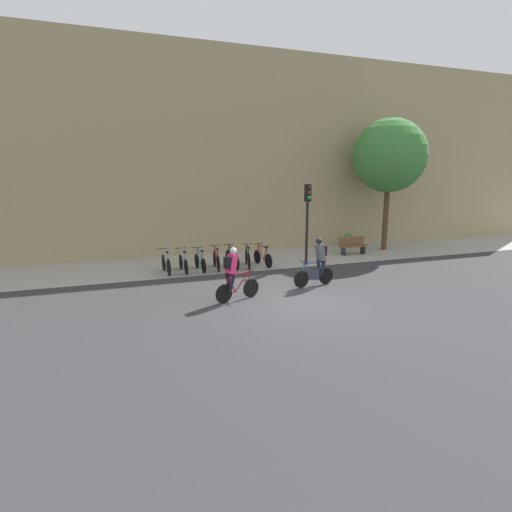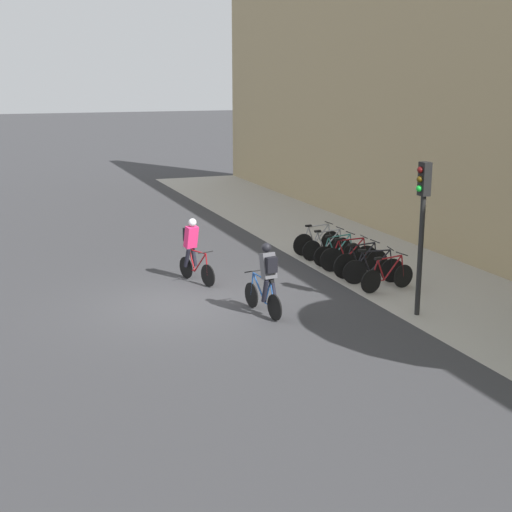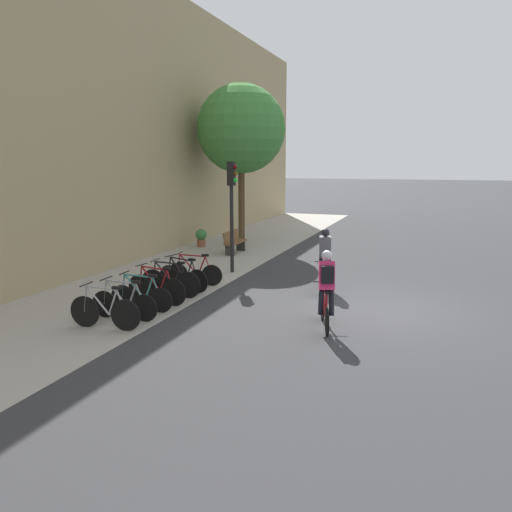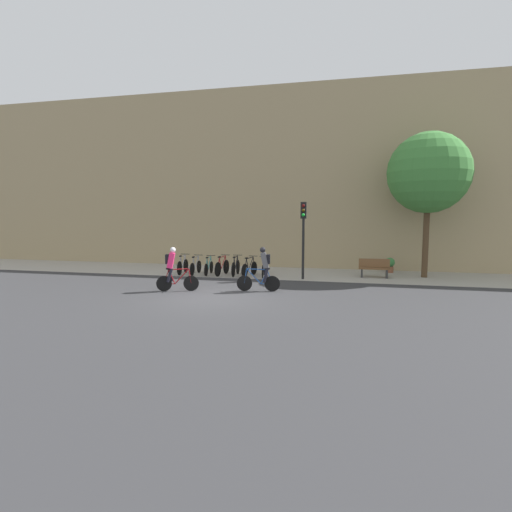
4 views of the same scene
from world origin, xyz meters
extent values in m
plane|color=#333335|center=(0.00, 0.00, 0.00)|extent=(200.00, 200.00, 0.00)
cube|color=#A39E93|center=(0.00, 6.75, 0.00)|extent=(44.00, 4.50, 0.01)
cube|color=tan|center=(0.00, 9.30, 5.09)|extent=(44.00, 0.60, 10.19)
cylinder|color=black|center=(-1.29, 1.09, 0.30)|extent=(0.59, 0.22, 0.61)
cylinder|color=black|center=(-2.30, 0.77, 0.30)|extent=(0.59, 0.22, 0.61)
cylinder|color=maroon|center=(-1.63, 0.98, 0.59)|extent=(0.56, 0.21, 0.62)
cylinder|color=maroon|center=(-2.01, 0.86, 0.57)|extent=(0.27, 0.12, 0.58)
cylinder|color=maroon|center=(-1.74, 0.94, 0.87)|extent=(0.76, 0.28, 0.07)
cylinder|color=maroon|center=(-2.10, 0.83, 0.30)|extent=(0.41, 0.16, 0.05)
cylinder|color=maroon|center=(-2.21, 0.80, 0.58)|extent=(0.22, 0.10, 0.56)
cylinder|color=maroon|center=(-1.33, 1.08, 0.59)|extent=(0.13, 0.07, 0.59)
cylinder|color=black|center=(-1.37, 1.06, 0.92)|extent=(0.17, 0.45, 0.03)
cube|color=black|center=(-2.12, 0.82, 0.89)|extent=(0.21, 0.14, 0.06)
cube|color=#E52866|center=(-2.02, 0.85, 1.22)|extent=(0.40, 0.40, 0.63)
sphere|color=silver|center=(-1.94, 0.88, 1.63)|extent=(0.28, 0.28, 0.22)
cylinder|color=black|center=(-2.03, 0.73, 0.65)|extent=(0.30, 0.19, 0.56)
cylinder|color=black|center=(-2.10, 0.94, 0.65)|extent=(0.26, 0.18, 0.56)
cube|color=black|center=(-2.15, 0.81, 1.27)|extent=(0.21, 0.29, 0.36)
cylinder|color=black|center=(0.76, 1.55, 0.31)|extent=(0.61, 0.12, 0.61)
cylinder|color=black|center=(1.85, 1.71, 0.31)|extent=(0.61, 0.12, 0.61)
cylinder|color=#1E478C|center=(1.13, 1.60, 0.59)|extent=(0.60, 0.13, 0.62)
cylinder|color=#1E478C|center=(1.53, 1.66, 0.57)|extent=(0.28, 0.08, 0.58)
cylinder|color=#1E478C|center=(1.25, 1.62, 0.87)|extent=(0.81, 0.16, 0.07)
cylinder|color=#1E478C|center=(1.63, 1.68, 0.30)|extent=(0.44, 0.09, 0.05)
cylinder|color=#1E478C|center=(1.75, 1.69, 0.58)|extent=(0.23, 0.06, 0.56)
cylinder|color=#1E478C|center=(0.81, 1.56, 0.60)|extent=(0.13, 0.05, 0.59)
cylinder|color=black|center=(0.85, 1.56, 0.93)|extent=(0.09, 0.46, 0.03)
cube|color=black|center=(1.65, 1.68, 0.90)|extent=(0.21, 0.11, 0.06)
cube|color=#4C4C51|center=(1.56, 1.67, 1.23)|extent=(0.36, 0.36, 0.63)
sphere|color=black|center=(1.48, 1.65, 1.64)|extent=(0.25, 0.25, 0.22)
cylinder|color=black|center=(1.59, 1.78, 0.65)|extent=(0.29, 0.15, 0.56)
cylinder|color=black|center=(1.62, 1.56, 0.65)|extent=(0.25, 0.14, 0.56)
cube|color=black|center=(1.69, 1.69, 1.28)|extent=(0.18, 0.28, 0.36)
cylinder|color=black|center=(-3.55, 5.85, 0.35)|extent=(0.09, 0.70, 0.70)
cylinder|color=black|center=(-3.46, 4.87, 0.35)|extent=(0.09, 0.70, 0.70)
cylinder|color=#99999E|center=(-3.52, 5.52, 0.63)|extent=(0.09, 0.55, 0.62)
cylinder|color=#99999E|center=(-3.49, 5.15, 0.62)|extent=(0.06, 0.26, 0.58)
cylinder|color=#99999E|center=(-3.51, 5.41, 0.91)|extent=(0.10, 0.74, 0.07)
cylinder|color=#99999E|center=(-3.48, 5.06, 0.34)|extent=(0.06, 0.40, 0.05)
cylinder|color=#99999E|center=(-3.47, 4.95, 0.62)|extent=(0.05, 0.21, 0.56)
cylinder|color=#99999E|center=(-3.54, 5.81, 0.64)|extent=(0.05, 0.12, 0.58)
cylinder|color=black|center=(-3.54, 5.77, 0.97)|extent=(0.46, 0.07, 0.03)
cube|color=black|center=(-3.48, 5.04, 0.94)|extent=(0.10, 0.21, 0.06)
cylinder|color=black|center=(-2.82, 5.88, 0.32)|extent=(0.06, 0.64, 0.63)
cylinder|color=black|center=(-2.78, 4.83, 0.32)|extent=(0.06, 0.64, 0.63)
cylinder|color=#99999E|center=(-2.81, 5.53, 0.60)|extent=(0.06, 0.58, 0.62)
cylinder|color=#99999E|center=(-2.79, 5.14, 0.58)|extent=(0.05, 0.27, 0.58)
cylinder|color=#99999E|center=(-2.80, 5.41, 0.88)|extent=(0.07, 0.78, 0.07)
cylinder|color=#99999E|center=(-2.79, 5.04, 0.31)|extent=(0.05, 0.42, 0.05)
cylinder|color=#99999E|center=(-2.78, 4.93, 0.59)|extent=(0.04, 0.22, 0.56)
cylinder|color=#99999E|center=(-2.82, 5.84, 0.61)|extent=(0.04, 0.12, 0.59)
cylinder|color=black|center=(-2.82, 5.80, 0.94)|extent=(0.46, 0.05, 0.03)
cube|color=black|center=(-2.79, 5.02, 0.91)|extent=(0.09, 0.20, 0.06)
cylinder|color=black|center=(-2.14, 5.86, 0.31)|extent=(0.09, 0.62, 0.62)
cylinder|color=black|center=(-2.05, 4.85, 0.31)|extent=(0.09, 0.62, 0.62)
cylinder|color=teal|center=(-2.11, 5.52, 0.59)|extent=(0.09, 0.56, 0.62)
cylinder|color=teal|center=(-2.08, 5.15, 0.58)|extent=(0.06, 0.26, 0.58)
cylinder|color=teal|center=(-2.10, 5.41, 0.87)|extent=(0.10, 0.75, 0.07)
cylinder|color=teal|center=(-2.07, 5.06, 0.30)|extent=(0.07, 0.41, 0.05)
cylinder|color=teal|center=(-2.06, 4.94, 0.58)|extent=(0.05, 0.22, 0.56)
cylinder|color=teal|center=(-2.13, 5.82, 0.60)|extent=(0.05, 0.12, 0.58)
cylinder|color=black|center=(-2.13, 5.78, 0.93)|extent=(0.46, 0.07, 0.03)
cube|color=black|center=(-2.07, 5.03, 0.90)|extent=(0.10, 0.21, 0.06)
cylinder|color=black|center=(-1.35, 5.89, 0.35)|extent=(0.10, 0.71, 0.71)
cylinder|color=black|center=(-1.44, 4.83, 0.35)|extent=(0.10, 0.71, 0.71)
cylinder|color=maroon|center=(-1.38, 5.53, 0.63)|extent=(0.09, 0.58, 0.62)
cylinder|color=maroon|center=(-1.41, 5.14, 0.62)|extent=(0.06, 0.27, 0.58)
cylinder|color=maroon|center=(-1.39, 5.41, 0.92)|extent=(0.11, 0.78, 0.07)
cylinder|color=maroon|center=(-1.42, 5.04, 0.34)|extent=(0.07, 0.43, 0.05)
cylinder|color=maroon|center=(-1.43, 4.93, 0.63)|extent=(0.05, 0.22, 0.56)
cylinder|color=maroon|center=(-1.35, 5.84, 0.64)|extent=(0.05, 0.12, 0.59)
cylinder|color=black|center=(-1.35, 5.80, 0.97)|extent=(0.46, 0.07, 0.03)
cube|color=black|center=(-1.43, 5.02, 0.94)|extent=(0.10, 0.21, 0.06)
cylinder|color=black|center=(-0.72, 5.87, 0.36)|extent=(0.07, 0.72, 0.72)
cylinder|color=black|center=(-0.66, 4.85, 0.36)|extent=(0.07, 0.72, 0.72)
cylinder|color=black|center=(-0.70, 5.52, 0.64)|extent=(0.07, 0.56, 0.62)
cylinder|color=black|center=(-0.68, 5.14, 0.62)|extent=(0.05, 0.26, 0.58)
cylinder|color=black|center=(-0.69, 5.41, 0.92)|extent=(0.08, 0.76, 0.07)
cylinder|color=black|center=(-0.67, 5.05, 0.35)|extent=(0.05, 0.41, 0.05)
cylinder|color=black|center=(-0.67, 4.94, 0.63)|extent=(0.04, 0.22, 0.56)
cylinder|color=black|center=(-0.72, 5.83, 0.65)|extent=(0.04, 0.12, 0.59)
cylinder|color=black|center=(-0.71, 5.79, 0.98)|extent=(0.46, 0.05, 0.03)
cube|color=black|center=(-0.67, 5.03, 0.95)|extent=(0.09, 0.20, 0.06)
cylinder|color=black|center=(0.12, 5.87, 0.33)|extent=(0.17, 0.66, 0.67)
cylinder|color=black|center=(-0.09, 4.84, 0.33)|extent=(0.17, 0.66, 0.67)
cylinder|color=black|center=(0.05, 5.52, 0.61)|extent=(0.16, 0.57, 0.62)
cylinder|color=black|center=(-0.03, 5.14, 0.60)|extent=(0.09, 0.27, 0.58)
cylinder|color=black|center=(0.02, 5.41, 0.90)|extent=(0.20, 0.77, 0.07)
cylinder|color=black|center=(-0.05, 5.05, 0.32)|extent=(0.12, 0.42, 0.05)
cylinder|color=black|center=(-0.07, 4.94, 0.61)|extent=(0.08, 0.22, 0.56)
cylinder|color=black|center=(0.11, 5.83, 0.62)|extent=(0.06, 0.12, 0.59)
cylinder|color=black|center=(0.10, 5.79, 0.95)|extent=(0.46, 0.12, 0.03)
cube|color=black|center=(-0.06, 5.03, 0.92)|extent=(0.12, 0.21, 0.06)
cylinder|color=black|center=(0.65, 5.88, 0.31)|extent=(0.12, 0.62, 0.62)
cylinder|color=black|center=(0.79, 4.83, 0.31)|extent=(0.12, 0.62, 0.62)
cylinder|color=maroon|center=(0.70, 5.53, 0.59)|extent=(0.12, 0.58, 0.62)
cylinder|color=maroon|center=(0.75, 5.14, 0.58)|extent=(0.08, 0.27, 0.58)
cylinder|color=maroon|center=(0.71, 5.41, 0.88)|extent=(0.14, 0.79, 0.07)
cylinder|color=maroon|center=(0.76, 5.04, 0.30)|extent=(0.09, 0.43, 0.05)
cylinder|color=maroon|center=(0.78, 4.93, 0.59)|extent=(0.06, 0.22, 0.56)
cylinder|color=maroon|center=(0.65, 5.84, 0.60)|extent=(0.05, 0.12, 0.59)
cylinder|color=black|center=(0.66, 5.80, 0.93)|extent=(0.46, 0.09, 0.03)
cube|color=black|center=(0.76, 5.02, 0.90)|extent=(0.11, 0.21, 0.06)
cylinder|color=black|center=(2.68, 4.99, 1.79)|extent=(0.12, 0.12, 3.58)
cube|color=black|center=(2.68, 4.99, 3.20)|extent=(0.26, 0.20, 0.76)
sphere|color=#590C0C|center=(2.68, 4.86, 3.41)|extent=(0.15, 0.15, 0.15)
sphere|color=#4C380A|center=(2.68, 4.86, 3.20)|extent=(0.15, 0.15, 0.15)
sphere|color=green|center=(2.68, 4.86, 2.99)|extent=(0.15, 0.15, 0.15)
cube|color=brown|center=(5.96, 6.22, 0.45)|extent=(1.44, 0.40, 0.08)
cube|color=brown|center=(5.96, 6.40, 0.69)|extent=(1.44, 0.12, 0.40)
cube|color=#2D2D2D|center=(5.38, 6.22, 0.23)|extent=(0.08, 0.36, 0.45)
cube|color=#2D2D2D|center=(6.53, 6.22, 0.23)|extent=(0.08, 0.36, 0.45)
cylinder|color=#4C3823|center=(8.32, 6.89, 1.87)|extent=(0.28, 0.28, 3.73)
sphere|color=#3D7F38|center=(8.32, 6.89, 4.97)|extent=(3.79, 3.79, 3.79)
cylinder|color=brown|center=(6.86, 8.17, 0.16)|extent=(0.36, 0.36, 0.32)
sphere|color=#387A3D|center=(6.86, 8.17, 0.54)|extent=(0.48, 0.48, 0.48)
camera|label=1|loc=(-5.38, -10.88, 3.92)|focal=28.00mm
camera|label=2|loc=(16.17, -4.24, 5.42)|focal=50.00mm
camera|label=3|loc=(-12.08, -1.25, 3.55)|focal=35.00mm
camera|label=4|loc=(4.74, -13.48, 2.98)|focal=28.00mm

